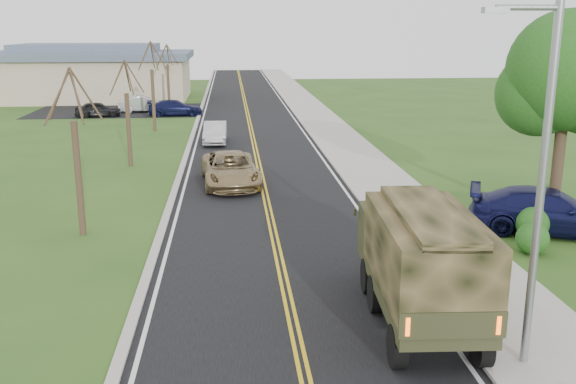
{
  "coord_description": "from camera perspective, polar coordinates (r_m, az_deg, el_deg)",
  "views": [
    {
      "loc": [
        -1.5,
        -13.05,
        7.46
      ],
      "look_at": [
        0.46,
        8.62,
        1.8
      ],
      "focal_mm": 40.0,
      "sensor_mm": 36.0,
      "label": 1
    }
  ],
  "objects": [
    {
      "name": "ground",
      "position": [
        15.11,
        1.24,
        -15.01
      ],
      "size": [
        160.0,
        160.0,
        0.0
      ],
      "primitive_type": "plane",
      "color": "#2B4C19",
      "rests_on": "ground"
    },
    {
      "name": "suv_champagne",
      "position": [
        30.89,
        -5.14,
        2.02
      ],
      "size": [
        3.06,
        5.8,
        1.55
      ],
      "primitive_type": "imported",
      "rotation": [
        0.0,
        0.0,
        0.09
      ],
      "color": "#937C53",
      "rests_on": "ground"
    },
    {
      "name": "bare_tree_d",
      "position": [
        59.51,
        -10.6,
        9.6
      ],
      "size": [
        1.88,
        2.2,
        5.91
      ],
      "color": "#38281C",
      "rests_on": "ground"
    },
    {
      "name": "curb_left",
      "position": [
        53.63,
        -8.0,
        6.49
      ],
      "size": [
        0.3,
        120.0,
        0.1
      ],
      "primitive_type": "cube",
      "color": "#9E998E",
      "rests_on": "ground"
    },
    {
      "name": "lot_car_dark",
      "position": [
        56.57,
        -16.55,
        7.06
      ],
      "size": [
        3.99,
        2.18,
        1.29
      ],
      "primitive_type": "imported",
      "rotation": [
        0.0,
        0.0,
        1.75
      ],
      "color": "black",
      "rests_on": "ground"
    },
    {
      "name": "curb_right",
      "position": [
        53.86,
        0.91,
        6.68
      ],
      "size": [
        0.3,
        120.0,
        0.12
      ],
      "primitive_type": "cube",
      "color": "#9E998E",
      "rests_on": "ground"
    },
    {
      "name": "bare_tree_a",
      "position": [
        24.19,
        -18.22,
        2.31
      ],
      "size": [
        1.93,
        2.26,
        6.08
      ],
      "color": "#38281C",
      "rests_on": "ground"
    },
    {
      "name": "leafy_tree",
      "position": [
        26.3,
        23.55,
        9.1
      ],
      "size": [
        4.83,
        4.5,
        8.1
      ],
      "color": "#38281C",
      "rests_on": "ground"
    },
    {
      "name": "road",
      "position": [
        53.6,
        -3.53,
        6.55
      ],
      "size": [
        8.0,
        120.0,
        0.01
      ],
      "primitive_type": "cube",
      "color": "black",
      "rests_on": "ground"
    },
    {
      "name": "military_truck",
      "position": [
        16.56,
        11.66,
        -5.59
      ],
      "size": [
        2.58,
        6.55,
        3.21
      ],
      "rotation": [
        0.0,
        0.0,
        -0.05
      ],
      "color": "black",
      "rests_on": "ground"
    },
    {
      "name": "sidewalk_right",
      "position": [
        54.08,
        2.77,
        6.68
      ],
      "size": [
        3.2,
        120.0,
        0.1
      ],
      "primitive_type": "cube",
      "color": "#9E998E",
      "rests_on": "ground"
    },
    {
      "name": "bare_tree_b",
      "position": [
        35.83,
        -14.03,
        6.15
      ],
      "size": [
        1.83,
        2.14,
        5.73
      ],
      "color": "#38281C",
      "rests_on": "ground"
    },
    {
      "name": "sedan_silver",
      "position": [
        42.24,
        -6.49,
        5.25
      ],
      "size": [
        1.52,
        4.18,
        1.37
      ],
      "primitive_type": "imported",
      "rotation": [
        0.0,
        0.0,
        -0.02
      ],
      "color": "silver",
      "rests_on": "ground"
    },
    {
      "name": "lot_car_navy",
      "position": [
        55.93,
        -9.99,
        7.38
      ],
      "size": [
        4.7,
        2.12,
        1.34
      ],
      "primitive_type": "imported",
      "rotation": [
        0.0,
        0.0,
        1.63
      ],
      "color": "#0E1136",
      "rests_on": "ground"
    },
    {
      "name": "commercial_building",
      "position": [
        70.69,
        -17.25,
        10.06
      ],
      "size": [
        25.5,
        21.5,
        5.65
      ],
      "color": "tan",
      "rests_on": "ground"
    },
    {
      "name": "street_light",
      "position": [
        14.41,
        21.33,
        1.44
      ],
      "size": [
        1.65,
        0.22,
        8.0
      ],
      "color": "gray",
      "rests_on": "ground"
    },
    {
      "name": "bare_tree_c",
      "position": [
        47.61,
        -11.91,
        8.62
      ],
      "size": [
        2.04,
        2.39,
        6.42
      ],
      "color": "#38281C",
      "rests_on": "ground"
    },
    {
      "name": "pickup_navy",
      "position": [
        25.49,
        22.16,
        -1.61
      ],
      "size": [
        6.14,
        4.25,
        1.65
      ],
      "primitive_type": "imported",
      "rotation": [
        0.0,
        0.0,
        1.19
      ],
      "color": "#0F113A",
      "rests_on": "ground"
    },
    {
      "name": "lot_car_silver",
      "position": [
        58.74,
        -12.71,
        7.64
      ],
      "size": [
        4.58,
        2.21,
        1.45
      ],
      "primitive_type": "imported",
      "rotation": [
        0.0,
        0.0,
        1.73
      ],
      "color": "#A9A9AE",
      "rests_on": "ground"
    }
  ]
}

